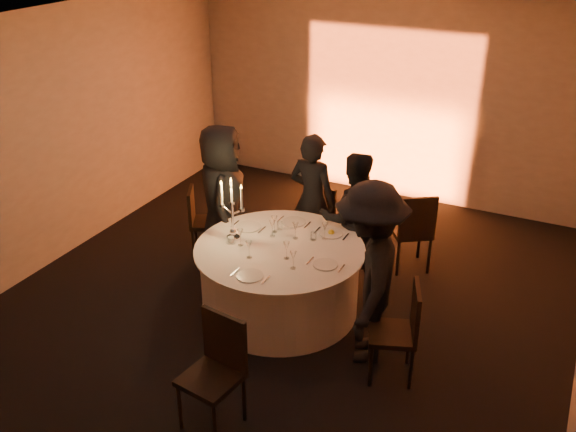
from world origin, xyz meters
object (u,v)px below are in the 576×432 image
at_px(chair_back_left, 325,212).
at_px(chair_right, 402,327).
at_px(banquet_table, 280,279).
at_px(coffee_cup, 231,240).
at_px(chair_left, 200,218).
at_px(guest_right, 369,274).
at_px(guest_left, 222,198).
at_px(chair_back_right, 413,228).
at_px(guest_back_right, 353,219).
at_px(guest_back_left, 312,200).
at_px(candelabra, 232,218).
at_px(chair_front, 217,365).

relative_size(chair_back_left, chair_right, 0.87).
relative_size(banquet_table, coffee_cup, 16.36).
height_order(chair_left, guest_right, guest_right).
distance_m(chair_right, guest_left, 2.76).
bearing_deg(chair_back_right, guest_right, 58.37).
bearing_deg(guest_back_right, guest_left, -12.75).
xyz_separation_m(chair_back_right, guest_right, (0.05, -1.75, 0.34)).
distance_m(banquet_table, guest_back_right, 1.12).
relative_size(banquet_table, chair_back_right, 1.78).
distance_m(guest_back_left, candelabra, 1.24).
distance_m(chair_left, guest_back_right, 1.96).
height_order(chair_left, chair_front, chair_front).
xyz_separation_m(chair_back_right, chair_right, (0.45, -1.92, -0.02)).
distance_m(guest_right, coffee_cup, 1.62).
height_order(chair_back_right, guest_back_left, guest_back_left).
bearing_deg(chair_back_left, candelabra, 80.38).
relative_size(guest_right, candelabra, 2.58).
xyz_separation_m(chair_left, guest_back_left, (1.33, 0.43, 0.34)).
height_order(guest_left, guest_right, guest_right).
distance_m(chair_left, guest_left, 0.60).
xyz_separation_m(chair_right, guest_back_right, (-1.02, 1.41, 0.25)).
height_order(chair_back_left, chair_front, chair_front).
xyz_separation_m(chair_back_left, guest_left, (-0.90, -1.00, 0.42)).
bearing_deg(guest_back_left, chair_back_right, -158.32).
height_order(chair_right, guest_back_left, guest_back_left).
xyz_separation_m(chair_right, chair_front, (-1.21, -1.23, 0.03)).
relative_size(chair_left, chair_front, 0.86).
bearing_deg(chair_front, guest_back_right, 94.33).
xyz_separation_m(chair_back_right, guest_back_right, (-0.58, -0.51, 0.22)).
bearing_deg(candelabra, chair_front, -63.94).
distance_m(chair_back_left, chair_back_right, 1.19).
xyz_separation_m(banquet_table, guest_right, (1.09, -0.31, 0.53)).
distance_m(chair_left, chair_right, 3.17).
bearing_deg(chair_left, banquet_table, -142.83).
bearing_deg(banquet_table, candelabra, -176.04).
bearing_deg(chair_front, chair_back_left, 105.57).
height_order(chair_back_left, guest_back_left, guest_back_left).
distance_m(guest_back_left, guest_right, 1.88).
height_order(chair_front, coffee_cup, chair_front).
bearing_deg(chair_front, guest_left, 128.45).
xyz_separation_m(chair_back_left, chair_front, (0.41, -3.27, 0.10)).
bearing_deg(chair_back_left, guest_right, 127.83).
distance_m(chair_right, guest_back_right, 1.76).
bearing_deg(candelabra, chair_right, -12.37).
xyz_separation_m(guest_left, candelabra, (0.50, -0.60, 0.12)).
bearing_deg(candelabra, guest_back_right, 43.97).
distance_m(chair_right, chair_front, 1.72).
bearing_deg(coffee_cup, guest_back_left, 72.73).
xyz_separation_m(guest_left, coffee_cup, (0.52, -0.69, -0.10)).
bearing_deg(chair_front, candelabra, 124.44).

